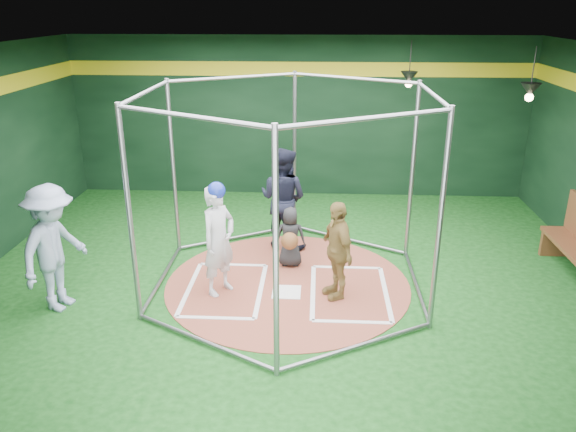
{
  "coord_description": "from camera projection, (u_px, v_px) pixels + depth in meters",
  "views": [
    {
      "loc": [
        0.44,
        -7.82,
        4.12
      ],
      "look_at": [
        0.0,
        0.1,
        1.1
      ],
      "focal_mm": 35.0,
      "sensor_mm": 36.0,
      "label": 1
    }
  ],
  "objects": [
    {
      "name": "room_shell",
      "position": [
        288.0,
        176.0,
        8.17
      ],
      "size": [
        10.1,
        9.1,
        3.53
      ],
      "color": "#0D3A0F",
      "rests_on": "ground"
    },
    {
      "name": "clay_disc",
      "position": [
        288.0,
        283.0,
        8.79
      ],
      "size": [
        3.8,
        3.8,
        0.01
      ],
      "primitive_type": "cylinder",
      "color": "#964836",
      "rests_on": "ground"
    },
    {
      "name": "home_plate",
      "position": [
        287.0,
        292.0,
        8.5
      ],
      "size": [
        0.43,
        0.43,
        0.01
      ],
      "primitive_type": "cube",
      "color": "white",
      "rests_on": "clay_disc"
    },
    {
      "name": "batter_box_left",
      "position": [
        225.0,
        289.0,
        8.6
      ],
      "size": [
        1.17,
        1.77,
        0.01
      ],
      "color": "white",
      "rests_on": "clay_disc"
    },
    {
      "name": "batter_box_right",
      "position": [
        349.0,
        292.0,
        8.5
      ],
      "size": [
        1.17,
        1.77,
        0.01
      ],
      "color": "white",
      "rests_on": "clay_disc"
    },
    {
      "name": "batting_cage",
      "position": [
        288.0,
        193.0,
        8.26
      ],
      "size": [
        4.05,
        4.67,
        3.0
      ],
      "color": "gray",
      "rests_on": "ground"
    },
    {
      "name": "pendant_lamp_near",
      "position": [
        409.0,
        78.0,
        11.06
      ],
      "size": [
        0.34,
        0.34,
        0.9
      ],
      "color": "black",
      "rests_on": "room_shell"
    },
    {
      "name": "pendant_lamp_far",
      "position": [
        530.0,
        90.0,
        9.47
      ],
      "size": [
        0.34,
        0.34,
        0.9
      ],
      "color": "black",
      "rests_on": "room_shell"
    },
    {
      "name": "batter_figure",
      "position": [
        219.0,
        239.0,
        8.23
      ],
      "size": [
        0.67,
        0.73,
        1.74
      ],
      "color": "silver",
      "rests_on": "clay_disc"
    },
    {
      "name": "visitor_leopard",
      "position": [
        337.0,
        250.0,
        8.16
      ],
      "size": [
        0.67,
        0.94,
        1.49
      ],
      "primitive_type": "imported",
      "rotation": [
        0.0,
        0.0,
        -1.18
      ],
      "color": "tan",
      "rests_on": "clay_disc"
    },
    {
      "name": "catcher_figure",
      "position": [
        290.0,
        237.0,
        9.2
      ],
      "size": [
        0.5,
        0.55,
        1.01
      ],
      "color": "black",
      "rests_on": "clay_disc"
    },
    {
      "name": "umpire",
      "position": [
        283.0,
        199.0,
        9.82
      ],
      "size": [
        1.08,
        0.98,
        1.81
      ],
      "primitive_type": "imported",
      "rotation": [
        0.0,
        0.0,
        2.73
      ],
      "color": "black",
      "rests_on": "clay_disc"
    },
    {
      "name": "bystander_blue",
      "position": [
        54.0,
        248.0,
        7.81
      ],
      "size": [
        0.97,
        1.33,
        1.85
      ],
      "primitive_type": "imported",
      "rotation": [
        0.0,
        0.0,
        1.31
      ],
      "color": "#8E9EBD",
      "rests_on": "ground"
    }
  ]
}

